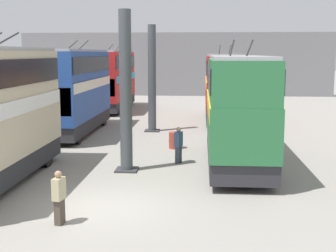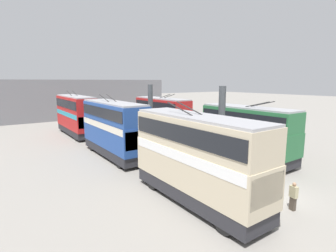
% 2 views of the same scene
% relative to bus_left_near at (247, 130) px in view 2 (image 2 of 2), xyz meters
% --- Properties ---
extents(ground_plane, '(240.00, 240.00, 0.00)m').
position_rel_bus_left_near_xyz_m(ground_plane, '(-6.09, 4.65, -2.72)').
color(ground_plane, gray).
extents(depot_back_wall, '(0.50, 36.00, 7.23)m').
position_rel_bus_left_near_xyz_m(depot_back_wall, '(34.07, 4.65, 0.90)').
color(depot_back_wall, slate).
rests_on(depot_back_wall, ground_plane).
extents(support_column_near, '(0.91, 0.91, 6.62)m').
position_rel_bus_left_near_xyz_m(support_column_near, '(-1.32, 4.65, 0.47)').
color(support_column_near, '#42474C').
rests_on(support_column_near, ground_plane).
extents(support_column_far, '(0.91, 0.91, 6.62)m').
position_rel_bus_left_near_xyz_m(support_column_far, '(8.79, 4.65, 0.47)').
color(support_column_far, '#42474C').
rests_on(support_column_far, ground_plane).
extents(bus_left_near, '(9.03, 2.54, 5.38)m').
position_rel_bus_left_near_xyz_m(bus_left_near, '(0.00, 0.00, 0.00)').
color(bus_left_near, black).
rests_on(bus_left_near, ground_plane).
extents(bus_left_far, '(9.65, 2.54, 5.43)m').
position_rel_bus_left_near_xyz_m(bus_left_far, '(13.66, 0.00, 0.03)').
color(bus_left_far, black).
rests_on(bus_left_far, ground_plane).
extents(bus_right_near, '(9.26, 2.54, 5.73)m').
position_rel_bus_left_near_xyz_m(bus_right_near, '(-3.90, 9.29, 0.20)').
color(bus_right_near, black).
rests_on(bus_right_near, ground_plane).
extents(bus_right_mid, '(9.58, 2.54, 5.73)m').
position_rel_bus_left_near_xyz_m(bus_right_mid, '(7.67, 9.29, 0.20)').
color(bus_right_mid, black).
rests_on(bus_right_mid, ground_plane).
extents(bus_right_far, '(9.89, 2.54, 5.73)m').
position_rel_bus_left_near_xyz_m(bus_right_far, '(19.81, 9.29, 0.18)').
color(bus_right_far, black).
rests_on(bus_right_far, ground_plane).
extents(person_by_left_row, '(0.48, 0.38, 1.64)m').
position_rel_bus_left_near_xyz_m(person_by_left_row, '(0.24, 2.55, -1.85)').
color(person_by_left_row, '#384251').
rests_on(person_by_left_row, ground_plane).
extents(person_aisle_foreground, '(0.46, 0.33, 1.59)m').
position_rel_bus_left_near_xyz_m(person_aisle_foreground, '(-7.64, 5.57, -1.88)').
color(person_aisle_foreground, '#473D33').
rests_on(person_aisle_foreground, ground_plane).
extents(oil_drum, '(0.66, 0.66, 0.84)m').
position_rel_bus_left_near_xyz_m(oil_drum, '(3.50, 2.90, -2.29)').
color(oil_drum, '#933828').
rests_on(oil_drum, ground_plane).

